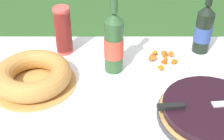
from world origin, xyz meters
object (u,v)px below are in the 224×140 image
object	(u,v)px
cup_stack	(63,31)
cider_bottle_green	(114,43)
bundt_cake	(33,75)
berry_tart	(211,112)
juice_bottle_red	(204,29)
snack_plate_near	(162,62)
serving_knife	(204,105)

from	to	relation	value
cup_stack	cider_bottle_green	xyz separation A→B (m)	(0.22, -0.14, 0.02)
bundt_cake	berry_tart	bearing A→B (deg)	-16.51
juice_bottle_red	snack_plate_near	distance (m)	0.24
cup_stack	cider_bottle_green	distance (m)	0.26
cider_bottle_green	snack_plate_near	bearing A→B (deg)	10.80
juice_bottle_red	serving_knife	bearing A→B (deg)	-102.45
bundt_cake	snack_plate_near	world-z (taller)	bundt_cake
bundt_cake	cup_stack	xyz separation A→B (m)	(0.09, 0.24, 0.07)
berry_tart	snack_plate_near	size ratio (longest dim) A/B	1.50
berry_tart	bundt_cake	world-z (taller)	bundt_cake
bundt_cake	cider_bottle_green	size ratio (longest dim) A/B	0.97
serving_knife	snack_plate_near	world-z (taller)	serving_knife
juice_bottle_red	snack_plate_near	size ratio (longest dim) A/B	1.26
serving_knife	bundt_cake	distance (m)	0.63
cider_bottle_green	snack_plate_near	xyz separation A→B (m)	(0.20, 0.04, -0.12)
berry_tart	bundt_cake	size ratio (longest dim) A/B	1.09
juice_bottle_red	snack_plate_near	world-z (taller)	juice_bottle_red
bundt_cake	juice_bottle_red	size ratio (longest dim) A/B	1.09
berry_tart	bundt_cake	distance (m)	0.66
bundt_cake	serving_knife	bearing A→B (deg)	-17.50
juice_bottle_red	snack_plate_near	xyz separation A→B (m)	(-0.19, -0.11, -0.10)
bundt_cake	snack_plate_near	bearing A→B (deg)	15.07
berry_tart	cider_bottle_green	xyz separation A→B (m)	(-0.32, 0.29, 0.10)
snack_plate_near	cider_bottle_green	bearing A→B (deg)	-169.20
serving_knife	berry_tart	bearing A→B (deg)	0.00
serving_knife	snack_plate_near	size ratio (longest dim) A/B	1.58
cup_stack	snack_plate_near	world-z (taller)	cup_stack
berry_tart	cider_bottle_green	distance (m)	0.44
serving_knife	cup_stack	bearing A→B (deg)	134.70
serving_knife	bundt_cake	size ratio (longest dim) A/B	1.15
cider_bottle_green	juice_bottle_red	xyz separation A→B (m)	(0.39, 0.15, -0.02)
snack_plate_near	bundt_cake	bearing A→B (deg)	-164.93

